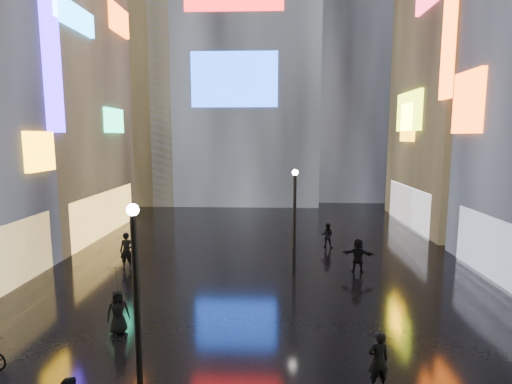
{
  "coord_description": "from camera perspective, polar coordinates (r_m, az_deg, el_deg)",
  "views": [
    {
      "loc": [
        0.51,
        -0.81,
        6.79
      ],
      "look_at": [
        0.0,
        12.0,
        5.0
      ],
      "focal_mm": 28.0,
      "sensor_mm": 36.0,
      "label": 1
    }
  ],
  "objects": [
    {
      "name": "ground",
      "position": [
        21.9,
        0.85,
        -10.12
      ],
      "size": [
        140.0,
        140.0,
        0.0
      ],
      "primitive_type": "plane",
      "color": "black",
      "rests_on": "ground"
    },
    {
      "name": "building_left_far",
      "position": [
        31.76,
        -30.07,
        14.49
      ],
      "size": [
        10.28,
        12.0,
        22.0
      ],
      "color": "black",
      "rests_on": "ground"
    },
    {
      "name": "building_right_far",
      "position": [
        35.21,
        30.01,
        18.7
      ],
      "size": [
        10.28,
        12.0,
        28.0
      ],
      "color": "black",
      "rests_on": "ground"
    },
    {
      "name": "tower_main",
      "position": [
        47.12,
        -2.31,
        25.5
      ],
      "size": [
        16.0,
        14.2,
        42.0
      ],
      "color": "black",
      "rests_on": "ground"
    },
    {
      "name": "tower_flank_right",
      "position": [
        48.66,
        13.08,
        19.86
      ],
      "size": [
        12.0,
        12.0,
        34.0
      ],
      "primitive_type": "cube",
      "color": "black",
      "rests_on": "ground"
    },
    {
      "name": "tower_flank_left",
      "position": [
        45.63,
        -16.9,
        15.44
      ],
      "size": [
        10.0,
        10.0,
        26.0
      ],
      "primitive_type": "cube",
      "color": "black",
      "rests_on": "ground"
    },
    {
      "name": "lamp_near",
      "position": [
        10.56,
        -16.73,
        -13.76
      ],
      "size": [
        0.3,
        0.3,
        5.2
      ],
      "color": "black",
      "rests_on": "ground"
    },
    {
      "name": "lamp_far",
      "position": [
        19.83,
        5.53,
        -3.27
      ],
      "size": [
        0.3,
        0.3,
        5.2
      ],
      "color": "black",
      "rests_on": "ground"
    },
    {
      "name": "pedestrian_4",
      "position": [
        15.14,
        -19.1,
        -15.87
      ],
      "size": [
        0.91,
        0.8,
        1.57
      ],
      "primitive_type": "imported",
      "rotation": [
        0.0,
        0.0,
        0.49
      ],
      "color": "black",
      "rests_on": "ground"
    },
    {
      "name": "pedestrian_5",
      "position": [
        20.9,
        14.37,
        -8.79
      ],
      "size": [
        1.67,
        0.87,
        1.72
      ],
      "primitive_type": "imported",
      "rotation": [
        0.0,
        0.0,
        2.9
      ],
      "color": "black",
      "rests_on": "ground"
    },
    {
      "name": "pedestrian_6",
      "position": [
        21.79,
        -17.99,
        -8.01
      ],
      "size": [
        0.73,
        0.51,
        1.89
      ],
      "primitive_type": "imported",
      "rotation": [
        0.0,
        0.0,
        0.09
      ],
      "color": "black",
      "rests_on": "ground"
    },
    {
      "name": "pedestrian_7",
      "position": [
        25.05,
        10.15,
        -6.1
      ],
      "size": [
        0.88,
        0.77,
        1.53
      ],
      "primitive_type": "imported",
      "rotation": [
        0.0,
        0.0,
        2.86
      ],
      "color": "black",
      "rests_on": "ground"
    },
    {
      "name": "umbrella_2",
      "position": [
        14.71,
        -19.32,
        -11.53
      ],
      "size": [
        0.97,
        0.99,
        0.85
      ],
      "primitive_type": "imported",
      "rotation": [
        0.0,
        0.0,
        3.09
      ],
      "color": "black",
      "rests_on": "pedestrian_4"
    },
    {
      "name": "pedestrian_8",
      "position": [
        12.1,
        17.06,
        -22.01
      ],
      "size": [
        0.66,
        0.49,
        1.64
      ],
      "primitive_type": "imported",
      "rotation": [
        0.0,
        0.0,
        3.33
      ],
      "color": "black",
      "rests_on": "ground"
    }
  ]
}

